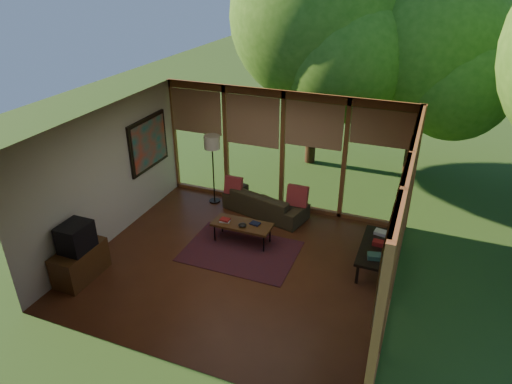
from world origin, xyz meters
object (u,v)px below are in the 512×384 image
at_px(media_cabinet, 80,263).
at_px(television, 76,237).
at_px(side_console, 377,248).
at_px(floor_lamp, 212,146).
at_px(coffee_table, 242,225).
at_px(sofa, 265,202).

relative_size(media_cabinet, television, 1.82).
bearing_deg(side_console, floor_lamp, 162.66).
bearing_deg(television, coffee_table, 43.67).
height_order(sofa, side_console, sofa).
bearing_deg(media_cabinet, coffee_table, 43.42).
bearing_deg(sofa, media_cabinet, 69.94).
bearing_deg(coffee_table, media_cabinet, -136.58).
xyz_separation_m(sofa, media_cabinet, (-2.26, -3.37, 0.02)).
height_order(media_cabinet, side_console, media_cabinet).
bearing_deg(sofa, coffee_table, 102.55).
bearing_deg(sofa, television, 70.17).
xyz_separation_m(media_cabinet, television, (0.02, 0.00, 0.55)).
relative_size(coffee_table, side_console, 0.86).
bearing_deg(side_console, media_cabinet, -155.30).
relative_size(television, side_console, 0.39).
bearing_deg(television, side_console, 24.79).
bearing_deg(coffee_table, sofa, 88.75).
xyz_separation_m(sofa, coffee_table, (-0.03, -1.26, 0.11)).
bearing_deg(media_cabinet, floor_lamp, 74.70).
xyz_separation_m(television, coffee_table, (2.22, 2.12, -0.46)).
height_order(sofa, media_cabinet, media_cabinet).
distance_m(sofa, side_console, 2.85).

